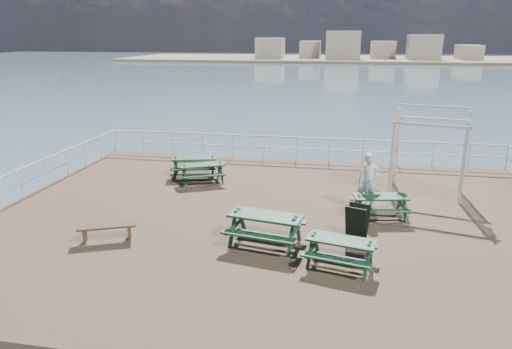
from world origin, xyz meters
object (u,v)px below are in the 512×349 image
object	(u,v)px
picnic_table_a	(202,169)
person	(368,182)
picnic_table_d	(265,223)
picnic_table_e	(341,246)
picnic_table_c	(380,202)
flat_bench_near	(107,229)
trellis_arbor	(428,155)
picnic_table_b	(194,162)

from	to	relation	value
picnic_table_a	person	xyz separation A→B (m)	(6.12, -1.84, 0.42)
picnic_table_d	picnic_table_e	xyz separation A→B (m)	(2.01, -0.90, -0.10)
picnic_table_c	person	bearing A→B (deg)	108.26
flat_bench_near	picnic_table_a	bearing A→B (deg)	56.28
picnic_table_d	flat_bench_near	xyz separation A→B (m)	(-4.34, -0.58, -0.27)
picnic_table_e	picnic_table_a	bearing A→B (deg)	144.47
picnic_table_d	trellis_arbor	bearing A→B (deg)	56.44
person	picnic_table_d	bearing A→B (deg)	-138.10
flat_bench_near	person	xyz separation A→B (m)	(7.19, 3.73, 0.61)
trellis_arbor	flat_bench_near	bearing A→B (deg)	-134.85
picnic_table_a	flat_bench_near	size ratio (longest dim) A/B	1.31
picnic_table_a	picnic_table_e	distance (m)	7.90
picnic_table_b	trellis_arbor	xyz separation A→B (m)	(8.83, -0.51, 0.85)
picnic_table_b	picnic_table_c	distance (m)	7.76
picnic_table_e	trellis_arbor	world-z (taller)	trellis_arbor
picnic_table_b	picnic_table_a	bearing A→B (deg)	-67.19
picnic_table_c	picnic_table_e	xyz separation A→B (m)	(-1.20, -3.40, -0.00)
picnic_table_c	picnic_table_a	bearing A→B (deg)	147.76
picnic_table_a	picnic_table_e	size ratio (longest dim) A/B	1.10
picnic_table_a	trellis_arbor	world-z (taller)	trellis_arbor
flat_bench_near	picnic_table_e	bearing A→B (deg)	-25.67
picnic_table_a	picnic_table_c	bearing A→B (deg)	-46.23
picnic_table_d	trellis_arbor	distance (m)	7.27
picnic_table_e	trellis_arbor	xyz separation A→B (m)	(2.98, 6.12, 0.89)
picnic_table_d	person	distance (m)	4.26
picnic_table_b	picnic_table_c	world-z (taller)	picnic_table_b
picnic_table_b	picnic_table_d	distance (m)	6.90
picnic_table_d	picnic_table_e	bearing A→B (deg)	-13.85
flat_bench_near	trellis_arbor	world-z (taller)	trellis_arbor
person	picnic_table_e	bearing A→B (deg)	-107.61
flat_bench_near	person	distance (m)	8.12
picnic_table_a	person	bearing A→B (deg)	-42.03
picnic_table_d	picnic_table_a	bearing A→B (deg)	133.41
trellis_arbor	picnic_table_d	bearing A→B (deg)	-120.44
picnic_table_e	flat_bench_near	xyz separation A→B (m)	(-6.35, 0.31, -0.17)
picnic_table_b	trellis_arbor	size ratio (longest dim) A/B	0.66
picnic_table_d	person	bearing A→B (deg)	57.94
picnic_table_c	picnic_table_b	bearing A→B (deg)	144.07
picnic_table_c	picnic_table_e	distance (m)	3.60
picnic_table_e	trellis_arbor	bearing A→B (deg)	76.57
picnic_table_c	flat_bench_near	size ratio (longest dim) A/B	1.18
picnic_table_d	picnic_table_e	size ratio (longest dim) A/B	1.17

